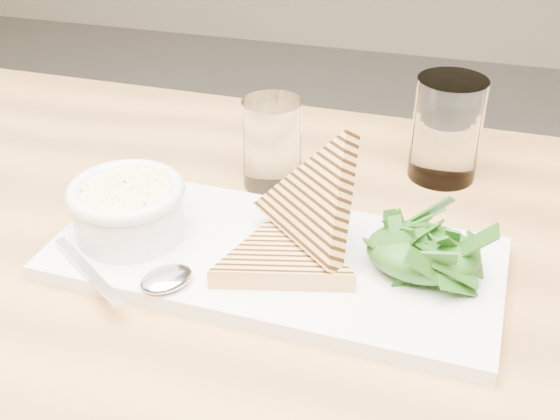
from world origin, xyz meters
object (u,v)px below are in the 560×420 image
(soup_bowl, at_px, (129,216))
(glass_near, at_px, (272,144))
(table_top, at_px, (230,332))
(glass_far, at_px, (447,129))
(platter, at_px, (274,259))

(soup_bowl, bearing_deg, glass_near, 58.22)
(table_top, xyz_separation_m, glass_near, (-0.03, 0.23, 0.07))
(glass_far, bearing_deg, table_top, -117.18)
(table_top, relative_size, glass_far, 11.36)
(soup_bowl, bearing_deg, platter, 3.38)
(table_top, height_order, platter, platter)
(soup_bowl, height_order, glass_far, glass_far)
(glass_near, bearing_deg, platter, -72.94)
(platter, bearing_deg, soup_bowl, -176.62)
(platter, xyz_separation_m, glass_near, (-0.05, 0.15, 0.04))
(platter, height_order, soup_bowl, soup_bowl)
(glass_near, xyz_separation_m, glass_far, (0.18, 0.07, 0.01))
(soup_bowl, relative_size, glass_near, 1.03)
(glass_far, bearing_deg, platter, -121.68)
(table_top, distance_m, glass_far, 0.34)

